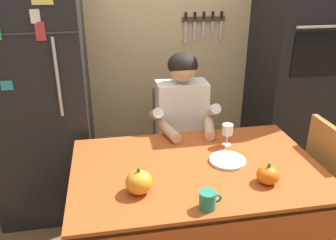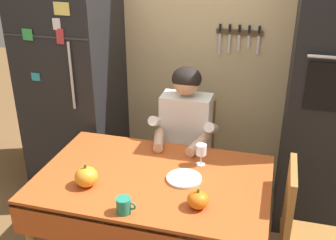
{
  "view_description": "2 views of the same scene",
  "coord_description": "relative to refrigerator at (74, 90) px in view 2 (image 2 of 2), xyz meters",
  "views": [
    {
      "loc": [
        -0.46,
        -1.55,
        1.77
      ],
      "look_at": [
        -0.13,
        0.28,
        0.96
      ],
      "focal_mm": 37.4,
      "sensor_mm": 36.0,
      "label": 1
    },
    {
      "loc": [
        0.64,
        -1.91,
        2.08
      ],
      "look_at": [
        0.05,
        0.25,
        1.06
      ],
      "focal_mm": 43.56,
      "sensor_mm": 36.0,
      "label": 2
    }
  ],
  "objects": [
    {
      "name": "refrigerator",
      "position": [
        0.0,
        0.0,
        0.0
      ],
      "size": [
        0.68,
        0.71,
        1.8
      ],
      "color": "black",
      "rests_on": "ground"
    },
    {
      "name": "wall_oven",
      "position": [
        2.0,
        0.04,
        0.15
      ],
      "size": [
        0.6,
        0.64,
        2.1
      ],
      "color": "black",
      "rests_on": "ground"
    },
    {
      "name": "seated_person",
      "position": [
        1.0,
        -0.28,
        -0.16
      ],
      "size": [
        0.47,
        0.55,
        1.25
      ],
      "color": "#38384C",
      "rests_on": "ground"
    },
    {
      "name": "serving_tray",
      "position": [
        1.14,
        -0.84,
        -0.15
      ],
      "size": [
        0.21,
        0.21,
        0.02
      ],
      "primitive_type": "cylinder",
      "color": "silver",
      "rests_on": "dining_table"
    },
    {
      "name": "chair_behind_person",
      "position": [
        1.0,
        -0.09,
        -0.39
      ],
      "size": [
        0.4,
        0.4,
        0.93
      ],
      "color": "brown",
      "rests_on": "ground"
    },
    {
      "name": "pumpkin_medium",
      "position": [
        1.27,
        -1.09,
        -0.11
      ],
      "size": [
        0.12,
        0.12,
        0.12
      ],
      "color": "orange",
      "rests_on": "dining_table"
    },
    {
      "name": "wine_glass",
      "position": [
        1.2,
        -0.65,
        -0.06
      ],
      "size": [
        0.07,
        0.07,
        0.14
      ],
      "color": "white",
      "rests_on": "dining_table"
    },
    {
      "name": "dining_table",
      "position": [
        0.95,
        -0.88,
        -0.24
      ],
      "size": [
        1.4,
        0.9,
        0.74
      ],
      "color": "#9E6B33",
      "rests_on": "ground"
    },
    {
      "name": "chair_right_side",
      "position": [
        1.85,
        -0.87,
        -0.39
      ],
      "size": [
        0.4,
        0.4,
        0.93
      ],
      "color": "#9E6B33",
      "rests_on": "ground"
    },
    {
      "name": "back_wall_assembly",
      "position": [
        1.0,
        0.39,
        0.4
      ],
      "size": [
        3.7,
        0.13,
        2.6
      ],
      "color": "#D1B784",
      "rests_on": "ground"
    },
    {
      "name": "pumpkin_large",
      "position": [
        0.6,
        -1.05,
        -0.1
      ],
      "size": [
        0.13,
        0.13,
        0.14
      ],
      "color": "orange",
      "rests_on": "dining_table"
    },
    {
      "name": "coffee_mug",
      "position": [
        0.91,
        -1.23,
        -0.12
      ],
      "size": [
        0.11,
        0.08,
        0.09
      ],
      "color": "#237F66",
      "rests_on": "dining_table"
    }
  ]
}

